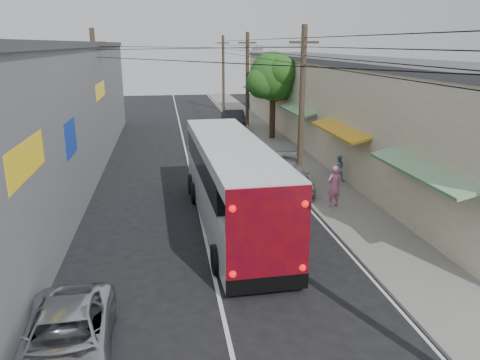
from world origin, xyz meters
The scene contains 12 objects.
sidewalk centered at (6.50, 20.00, 0.06)m, with size 3.00×80.00×0.12m, color slate.
building_right centered at (10.99, 22.00, 3.15)m, with size 7.09×40.00×6.25m.
building_left centered at (-8.50, 18.00, 3.65)m, with size 7.20×36.00×7.25m.
utility_poles centered at (3.13, 20.33, 4.13)m, with size 11.80×45.28×8.00m.
street_tree centered at (6.87, 26.02, 4.67)m, with size 4.40×4.00×6.60m.
coach_bus centered at (1.20, 9.10, 1.78)m, with size 3.06×12.01×3.44m.
jeepney centered at (-3.80, 1.00, 0.63)m, with size 2.08×4.52×1.26m, color silver.
parked_suv centered at (4.60, 13.16, 0.76)m, with size 2.12×5.21×1.51m, color #929198.
parked_car_mid centered at (3.90, 20.62, 0.71)m, with size 1.67×4.15×1.41m, color #242328.
parked_car_far centered at (4.60, 31.23, 0.80)m, with size 1.69×4.85×1.60m, color black.
pedestrian_near centered at (5.95, 10.14, 1.06)m, with size 0.69×0.45×1.88m, color #CE6D98.
pedestrian_far centered at (7.60, 13.89, 0.82)m, with size 0.68×0.53×1.40m, color #97B3DC.
Camera 1 is at (-1.33, -8.78, 7.15)m, focal length 35.00 mm.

